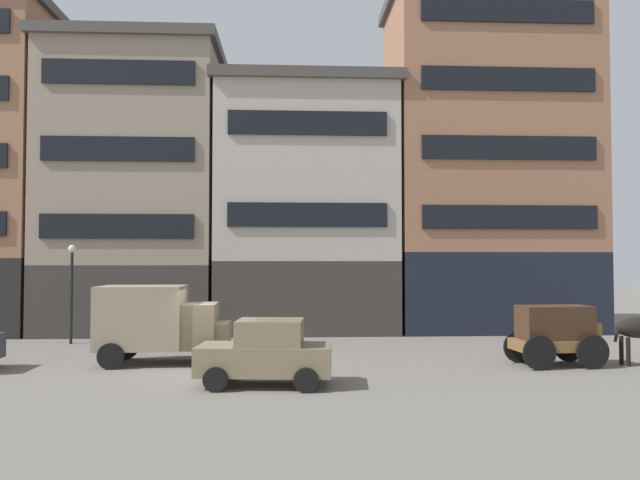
{
  "coord_description": "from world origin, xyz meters",
  "views": [
    {
      "loc": [
        2.36,
        -19.44,
        3.5
      ],
      "look_at": [
        3.47,
        2.06,
        4.22
      ],
      "focal_mm": 33.17,
      "sensor_mm": 36.0,
      "label": 1
    }
  ],
  "objects_px": {
    "sedan_light": "(266,353)",
    "fire_hydrant_curbside": "(264,333)",
    "streetlamp_curbside": "(72,280)",
    "cargo_wagon": "(556,331)",
    "delivery_truck_near": "(159,321)"
  },
  "relations": [
    {
      "from": "cargo_wagon",
      "to": "fire_hydrant_curbside",
      "type": "bearing_deg",
      "value": 149.81
    },
    {
      "from": "sedan_light",
      "to": "streetlamp_curbside",
      "type": "xyz_separation_m",
      "value": [
        -8.44,
        8.59,
        1.76
      ]
    },
    {
      "from": "delivery_truck_near",
      "to": "streetlamp_curbside",
      "type": "distance_m",
      "value": 6.91
    },
    {
      "from": "sedan_light",
      "to": "fire_hydrant_curbside",
      "type": "xyz_separation_m",
      "value": [
        -0.41,
        8.3,
        -0.49
      ]
    },
    {
      "from": "streetlamp_curbside",
      "to": "fire_hydrant_curbside",
      "type": "bearing_deg",
      "value": -2.06
    },
    {
      "from": "fire_hydrant_curbside",
      "to": "cargo_wagon",
      "type": "bearing_deg",
      "value": -30.19
    },
    {
      "from": "sedan_light",
      "to": "fire_hydrant_curbside",
      "type": "relative_size",
      "value": 4.61
    },
    {
      "from": "streetlamp_curbside",
      "to": "fire_hydrant_curbside",
      "type": "relative_size",
      "value": 4.96
    },
    {
      "from": "streetlamp_curbside",
      "to": "fire_hydrant_curbside",
      "type": "distance_m",
      "value": 8.33
    },
    {
      "from": "cargo_wagon",
      "to": "delivery_truck_near",
      "type": "xyz_separation_m",
      "value": [
        -13.19,
        1.12,
        0.28
      ]
    },
    {
      "from": "cargo_wagon",
      "to": "streetlamp_curbside",
      "type": "relative_size",
      "value": 0.73
    },
    {
      "from": "delivery_truck_near",
      "to": "sedan_light",
      "type": "xyz_separation_m",
      "value": [
        3.74,
        -3.68,
        -0.51
      ]
    },
    {
      "from": "delivery_truck_near",
      "to": "sedan_light",
      "type": "distance_m",
      "value": 5.27
    },
    {
      "from": "cargo_wagon",
      "to": "streetlamp_curbside",
      "type": "distance_m",
      "value": 18.94
    },
    {
      "from": "fire_hydrant_curbside",
      "to": "sedan_light",
      "type": "bearing_deg",
      "value": -87.14
    }
  ]
}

